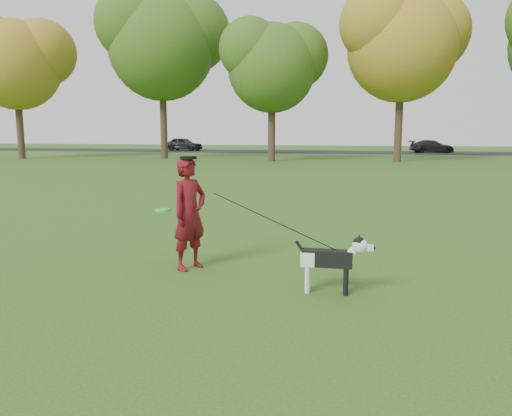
% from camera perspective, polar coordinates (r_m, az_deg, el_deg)
% --- Properties ---
extents(ground, '(120.00, 120.00, 0.00)m').
position_cam_1_polar(ground, '(7.15, -1.21, -7.36)').
color(ground, '#285116').
rests_on(ground, ground).
extents(road, '(120.00, 7.00, 0.02)m').
position_cam_1_polar(road, '(46.76, 9.69, 6.33)').
color(road, black).
rests_on(road, ground).
extents(man, '(0.62, 0.71, 1.63)m').
position_cam_1_polar(man, '(7.23, -7.61, -0.64)').
color(man, maroon).
rests_on(man, ground).
extents(dog, '(0.98, 0.20, 0.75)m').
position_cam_1_polar(dog, '(6.23, 8.82, -5.58)').
color(dog, black).
rests_on(dog, ground).
extents(car_left, '(3.95, 2.14, 1.28)m').
position_cam_1_polar(car_left, '(49.63, -8.30, 7.25)').
color(car_left, black).
rests_on(car_left, road).
extents(car_right, '(4.06, 2.26, 1.11)m').
position_cam_1_polar(car_right, '(47.16, 19.45, 6.66)').
color(car_right, black).
rests_on(car_right, road).
extents(man_held_items, '(2.70, 0.82, 1.14)m').
position_cam_1_polar(man_held_items, '(6.55, 2.10, -1.54)').
color(man_held_items, '#20FD44').
rests_on(man_held_items, ground).
extents(tree_row, '(51.74, 8.86, 12.01)m').
position_cam_1_polar(tree_row, '(33.34, 6.60, 18.17)').
color(tree_row, '#38281C').
rests_on(tree_row, ground).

